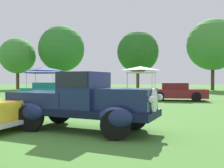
# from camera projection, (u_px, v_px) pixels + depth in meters

# --- Properties ---
(ground_plane) EXTENTS (120.00, 120.00, 0.00)m
(ground_plane) POSITION_uv_depth(u_px,v_px,m) (83.00, 130.00, 7.48)
(ground_plane) COLOR #42752D
(feature_pickup_truck) EXTENTS (4.67, 2.98, 1.70)m
(feature_pickup_truck) POSITION_uv_depth(u_px,v_px,m) (82.00, 101.00, 7.44)
(feature_pickup_truck) COLOR black
(feature_pickup_truck) RESTS_ON ground_plane
(show_car_teal) EXTENTS (4.40, 2.27, 1.22)m
(show_car_teal) POSITION_uv_depth(u_px,v_px,m) (49.00, 91.00, 19.45)
(show_car_teal) COLOR teal
(show_car_teal) RESTS_ON ground_plane
(show_car_burgundy) EXTENTS (4.12, 2.22, 1.22)m
(show_car_burgundy) POSITION_uv_depth(u_px,v_px,m) (177.00, 92.00, 17.54)
(show_car_burgundy) COLOR maroon
(show_car_burgundy) RESTS_ON ground_plane
(spectator_near_truck) EXTENTS (0.34, 0.45, 1.69)m
(spectator_near_truck) POSITION_uv_depth(u_px,v_px,m) (89.00, 91.00, 11.92)
(spectator_near_truck) COLOR #7F7056
(spectator_near_truck) RESTS_ON ground_plane
(canopy_tent_left_field) EXTENTS (2.91, 2.91, 2.71)m
(canopy_tent_left_field) POSITION_uv_depth(u_px,v_px,m) (44.00, 70.00, 26.01)
(canopy_tent_left_field) COLOR #B7B7BC
(canopy_tent_left_field) RESTS_ON ground_plane
(canopy_tent_center_field) EXTENTS (2.81, 2.81, 2.71)m
(canopy_tent_center_field) POSITION_uv_depth(u_px,v_px,m) (140.00, 69.00, 24.52)
(canopy_tent_center_field) COLOR #B7B7BC
(canopy_tent_center_field) RESTS_ON ground_plane
(treeline_far_left) EXTENTS (5.01, 5.01, 7.25)m
(treeline_far_left) POSITION_uv_depth(u_px,v_px,m) (18.00, 56.00, 35.97)
(treeline_far_left) COLOR #47331E
(treeline_far_left) RESTS_ON ground_plane
(treeline_mid_left) EXTENTS (6.56, 6.56, 9.08)m
(treeline_mid_left) POSITION_uv_depth(u_px,v_px,m) (62.00, 49.00, 36.47)
(treeline_mid_left) COLOR #47331E
(treeline_mid_left) RESTS_ON ground_plane
(treeline_center) EXTENTS (5.80, 5.80, 8.18)m
(treeline_center) POSITION_uv_depth(u_px,v_px,m) (138.00, 52.00, 35.59)
(treeline_center) COLOR brown
(treeline_center) RESTS_ON ground_plane
(treeline_mid_right) EXTENTS (6.74, 6.74, 9.37)m
(treeline_mid_right) POSITION_uv_depth(u_px,v_px,m) (213.00, 45.00, 33.44)
(treeline_mid_right) COLOR #47331E
(treeline_mid_right) RESTS_ON ground_plane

